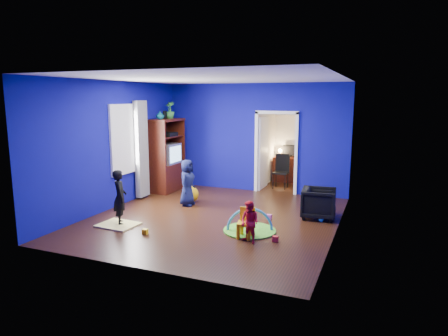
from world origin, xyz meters
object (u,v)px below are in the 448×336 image
at_px(tv_armoire, 167,155).
at_px(play_mat, 250,230).
at_px(child_black, 120,197).
at_px(toddler_red, 250,222).
at_px(crt_tv, 168,154).
at_px(folding_chair, 281,172).
at_px(vase, 160,115).
at_px(hopper_ball, 190,194).
at_px(child_navy, 187,183).
at_px(study_desk, 288,169).
at_px(armchair, 319,203).
at_px(kid_chair, 245,225).

xyz_separation_m(tv_armoire, play_mat, (3.18, -2.41, -0.97)).
bearing_deg(child_black, toddler_red, -129.81).
xyz_separation_m(crt_tv, folding_chair, (2.78, 1.41, -0.56)).
height_order(crt_tv, folding_chair, crt_tv).
bearing_deg(crt_tv, play_mat, -37.44).
bearing_deg(vase, hopper_ball, -28.37).
bearing_deg(child_navy, crt_tv, 41.07).
distance_m(toddler_red, folding_chair, 4.44).
bearing_deg(study_desk, child_black, -112.26).
height_order(child_black, vase, vase).
distance_m(child_navy, toddler_red, 2.82).
distance_m(vase, play_mat, 4.33).
bearing_deg(armchair, vase, 74.44).
bearing_deg(play_mat, hopper_ball, 143.77).
bearing_deg(crt_tv, vase, -97.59).
xyz_separation_m(armchair, child_navy, (-3.04, -0.14, 0.23)).
xyz_separation_m(child_black, crt_tv, (-0.59, 2.97, 0.46)).
xyz_separation_m(armchair, vase, (-4.26, 0.74, 1.75)).
height_order(tv_armoire, kid_chair, tv_armoire).
distance_m(child_black, toddler_red, 2.75).
bearing_deg(hopper_ball, crt_tv, 140.49).
distance_m(study_desk, folding_chair, 0.96).
distance_m(child_navy, kid_chair, 2.59).
distance_m(crt_tv, study_desk, 3.71).
bearing_deg(child_black, kid_chair, -125.42).
bearing_deg(kid_chair, vase, 130.39).
relative_size(child_black, folding_chair, 1.21).
bearing_deg(kid_chair, armchair, 47.37).
xyz_separation_m(child_black, toddler_red, (2.74, -0.02, -0.18)).
relative_size(armchair, child_black, 0.63).
distance_m(tv_armoire, crt_tv, 0.06).
distance_m(kid_chair, study_desk, 5.18).
bearing_deg(armchair, kid_chair, 143.57).
height_order(child_navy, hopper_ball, child_navy).
distance_m(hopper_ball, play_mat, 2.50).
xyz_separation_m(toddler_red, kid_chair, (-0.15, 0.20, -0.12)).
distance_m(child_navy, folding_chair, 3.05).
height_order(armchair, child_navy, child_navy).
bearing_deg(armchair, child_navy, 86.94).
bearing_deg(kid_chair, study_desk, 82.57).
xyz_separation_m(hopper_ball, play_mat, (2.01, -1.47, -0.19)).
xyz_separation_m(armchair, hopper_ball, (-3.09, 0.11, -0.12)).
height_order(toddler_red, kid_chair, toddler_red).
relative_size(toddler_red, crt_tv, 1.07).
xyz_separation_m(kid_chair, study_desk, (-0.40, 5.17, 0.12)).
distance_m(armchair, study_desk, 3.71).
height_order(armchair, child_black, child_black).
xyz_separation_m(toddler_red, crt_tv, (-3.33, 2.99, 0.65)).
bearing_deg(toddler_red, tv_armoire, 160.63).
bearing_deg(child_navy, study_desk, -28.10).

